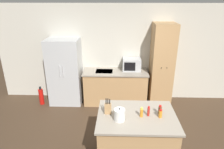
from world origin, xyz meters
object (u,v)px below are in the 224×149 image
at_px(microwave, 132,64).
at_px(spice_bottle_amber_oil, 160,114).
at_px(pantry_cabinet, 162,65).
at_px(knife_block, 108,108).
at_px(spice_bottle_green_herb, 141,112).
at_px(fire_extinguisher, 41,96).
at_px(spice_bottle_short_red, 160,110).
at_px(refrigerator, 65,72).
at_px(spice_bottle_tall_dark, 148,111).
at_px(kettle, 119,115).

height_order(microwave, spice_bottle_amber_oil, microwave).
relative_size(pantry_cabinet, knife_block, 7.51).
height_order(spice_bottle_green_herb, fire_extinguisher, spice_bottle_green_herb).
bearing_deg(spice_bottle_short_red, knife_block, -179.23).
bearing_deg(microwave, refrigerator, -176.23).
distance_m(spice_bottle_tall_dark, spice_bottle_green_herb, 0.12).
bearing_deg(knife_block, spice_bottle_green_herb, -7.75).
relative_size(knife_block, spice_bottle_green_herb, 1.71).
height_order(refrigerator, spice_bottle_tall_dark, refrigerator).
relative_size(spice_bottle_tall_dark, spice_bottle_green_herb, 1.03).
distance_m(pantry_cabinet, fire_extinguisher, 3.32).
distance_m(microwave, spice_bottle_short_red, 2.20).
distance_m(spice_bottle_short_red, fire_extinguisher, 3.44).
bearing_deg(spice_bottle_green_herb, knife_block, 172.25).
height_order(spice_bottle_short_red, kettle, kettle).
bearing_deg(fire_extinguisher, microwave, 6.89).
distance_m(refrigerator, spice_bottle_green_herb, 2.80).
xyz_separation_m(pantry_cabinet, fire_extinguisher, (-3.20, -0.20, -0.85)).
height_order(spice_bottle_tall_dark, kettle, kettle).
distance_m(pantry_cabinet, spice_bottle_short_red, 2.12).
bearing_deg(kettle, knife_block, 136.41).
height_order(refrigerator, pantry_cabinet, pantry_cabinet).
height_order(refrigerator, spice_bottle_short_red, refrigerator).
xyz_separation_m(knife_block, kettle, (0.19, -0.18, -0.00)).
distance_m(spice_bottle_green_herb, fire_extinguisher, 3.24).
relative_size(knife_block, spice_bottle_short_red, 1.74).
height_order(microwave, spice_bottle_tall_dark, microwave).
distance_m(microwave, spice_bottle_amber_oil, 2.29).
bearing_deg(microwave, spice_bottle_tall_dark, -86.21).
height_order(pantry_cabinet, knife_block, pantry_cabinet).
xyz_separation_m(refrigerator, fire_extinguisher, (-0.67, -0.18, -0.65)).
bearing_deg(refrigerator, microwave, 3.77).
bearing_deg(refrigerator, fire_extinguisher, -165.08).
distance_m(microwave, spice_bottle_green_herb, 2.26).
xyz_separation_m(kettle, fire_extinguisher, (-2.10, 2.07, -0.81)).
bearing_deg(pantry_cabinet, microwave, 173.01).
height_order(spice_bottle_amber_oil, kettle, kettle).
bearing_deg(kettle, pantry_cabinet, 64.21).
distance_m(knife_block, fire_extinguisher, 2.81).
bearing_deg(microwave, fire_extinguisher, -173.11).
distance_m(refrigerator, knife_block, 2.42).
relative_size(kettle, fire_extinguisher, 0.43).
relative_size(microwave, fire_extinguisher, 0.93).
bearing_deg(kettle, spice_bottle_short_red, 16.01).
bearing_deg(pantry_cabinet, knife_block, -121.60).
distance_m(spice_bottle_short_red, spice_bottle_green_herb, 0.32).
distance_m(refrigerator, spice_bottle_short_red, 2.95).
xyz_separation_m(pantry_cabinet, spice_bottle_short_red, (-0.43, -2.08, -0.06)).
relative_size(spice_bottle_green_herb, kettle, 0.77).
bearing_deg(fire_extinguisher, kettle, -44.52).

